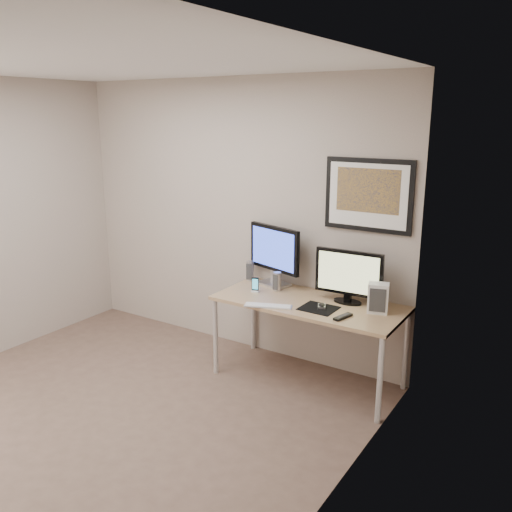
# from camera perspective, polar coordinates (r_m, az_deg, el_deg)

# --- Properties ---
(floor) EXTENTS (3.60, 3.60, 0.00)m
(floor) POSITION_cam_1_polar(r_m,az_deg,el_deg) (4.50, -15.04, -16.06)
(floor) COLOR brown
(floor) RESTS_ON ground
(room) EXTENTS (3.60, 3.60, 3.60)m
(room) POSITION_cam_1_polar(r_m,az_deg,el_deg) (4.24, -12.05, 5.97)
(room) COLOR white
(room) RESTS_ON ground
(desk) EXTENTS (1.60, 0.70, 0.73)m
(desk) POSITION_cam_1_polar(r_m,az_deg,el_deg) (4.63, 5.57, -5.57)
(desk) COLOR olive
(desk) RESTS_ON floor
(framed_art) EXTENTS (0.75, 0.04, 0.60)m
(framed_art) POSITION_cam_1_polar(r_m,az_deg,el_deg) (4.55, 11.73, 6.30)
(framed_art) COLOR black
(framed_art) RESTS_ON room
(monitor_large) EXTENTS (0.59, 0.27, 0.55)m
(monitor_large) POSITION_cam_1_polar(r_m,az_deg,el_deg) (4.94, 1.93, 0.34)
(monitor_large) COLOR #BABABF
(monitor_large) RESTS_ON desk
(monitor_tv) EXTENTS (0.58, 0.15, 0.45)m
(monitor_tv) POSITION_cam_1_polar(r_m,az_deg,el_deg) (4.54, 9.72, -2.02)
(monitor_tv) COLOR black
(monitor_tv) RESTS_ON desk
(speaker_left) EXTENTS (0.09, 0.09, 0.19)m
(speaker_left) POSITION_cam_1_polar(r_m,az_deg,el_deg) (5.14, -0.63, -1.56)
(speaker_left) COLOR #BABABF
(speaker_left) RESTS_ON desk
(speaker_right) EXTENTS (0.07, 0.07, 0.17)m
(speaker_right) POSITION_cam_1_polar(r_m,az_deg,el_deg) (4.85, 2.26, -2.69)
(speaker_right) COLOR #BABABF
(speaker_right) RESTS_ON desk
(phone_dock) EXTENTS (0.08, 0.08, 0.14)m
(phone_dock) POSITION_cam_1_polar(r_m,az_deg,el_deg) (4.80, -0.08, -3.04)
(phone_dock) COLOR black
(phone_dock) RESTS_ON desk
(keyboard) EXTENTS (0.40, 0.24, 0.01)m
(keyboard) POSITION_cam_1_polar(r_m,az_deg,el_deg) (4.47, 1.29, -5.26)
(keyboard) COLOR silver
(keyboard) RESTS_ON desk
(mousepad) EXTENTS (0.29, 0.26, 0.00)m
(mousepad) POSITION_cam_1_polar(r_m,az_deg,el_deg) (4.46, 6.61, -5.49)
(mousepad) COLOR black
(mousepad) RESTS_ON desk
(mouse) EXTENTS (0.09, 0.11, 0.03)m
(mouse) POSITION_cam_1_polar(r_m,az_deg,el_deg) (4.47, 6.94, -5.17)
(mouse) COLOR black
(mouse) RESTS_ON mousepad
(remote) EXTENTS (0.10, 0.19, 0.02)m
(remote) POSITION_cam_1_polar(r_m,az_deg,el_deg) (4.28, 9.14, -6.31)
(remote) COLOR black
(remote) RESTS_ON desk
(fan_unit) EXTENTS (0.18, 0.16, 0.24)m
(fan_unit) POSITION_cam_1_polar(r_m,az_deg,el_deg) (4.41, 12.73, -4.33)
(fan_unit) COLOR silver
(fan_unit) RESTS_ON desk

